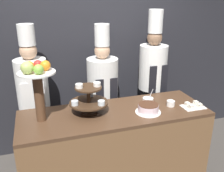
{
  "coord_description": "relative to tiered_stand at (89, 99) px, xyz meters",
  "views": [
    {
      "loc": [
        -0.73,
        -1.87,
        2.08
      ],
      "look_at": [
        0.0,
        0.44,
        1.18
      ],
      "focal_mm": 40.0,
      "sensor_mm": 36.0,
      "label": 1
    }
  ],
  "objects": [
    {
      "name": "buffet_counter",
      "position": [
        0.26,
        -0.06,
        -0.62
      ],
      "size": [
        1.95,
        0.67,
        0.93
      ],
      "color": "brown",
      "rests_on": "ground_plane"
    },
    {
      "name": "wall_back",
      "position": [
        0.26,
        0.95,
        0.31
      ],
      "size": [
        10.0,
        0.06,
        2.8
      ],
      "color": "#232328",
      "rests_on": "ground_plane"
    },
    {
      "name": "cake_square_tray",
      "position": [
        1.1,
        -0.2,
        -0.14
      ],
      "size": [
        0.24,
        0.17,
        0.05
      ],
      "color": "white",
      "rests_on": "buffet_counter"
    },
    {
      "name": "cup_white",
      "position": [
        0.88,
        -0.1,
        -0.13
      ],
      "size": [
        0.09,
        0.09,
        0.06
      ],
      "color": "white",
      "rests_on": "buffet_counter"
    },
    {
      "name": "cake_round",
      "position": [
        0.58,
        -0.17,
        -0.11
      ],
      "size": [
        0.26,
        0.26,
        0.09
      ],
      "color": "white",
      "rests_on": "buffet_counter"
    },
    {
      "name": "tiered_stand",
      "position": [
        0.0,
        0.0,
        0.0
      ],
      "size": [
        0.39,
        0.39,
        0.32
      ],
      "color": "#3D2819",
      "rests_on": "buffet_counter"
    },
    {
      "name": "chef_center_right",
      "position": [
        0.99,
        0.58,
        -0.06
      ],
      "size": [
        0.36,
        0.36,
        1.9
      ],
      "color": "#28282D",
      "rests_on": "ground_plane"
    },
    {
      "name": "fruit_pedestal",
      "position": [
        -0.48,
        -0.01,
        0.25
      ],
      "size": [
        0.34,
        0.34,
        0.6
      ],
      "color": "brown",
      "rests_on": "buffet_counter"
    },
    {
      "name": "serving_bowl_far",
      "position": [
        0.69,
        0.06,
        -0.13
      ],
      "size": [
        0.12,
        0.12,
        0.15
      ],
      "color": "white",
      "rests_on": "buffet_counter"
    },
    {
      "name": "chef_left",
      "position": [
        -0.54,
        0.58,
        -0.12
      ],
      "size": [
        0.36,
        0.36,
        1.78
      ],
      "color": "#28282D",
      "rests_on": "ground_plane"
    },
    {
      "name": "chef_center_left",
      "position": [
        0.31,
        0.58,
        -0.15
      ],
      "size": [
        0.39,
        0.39,
        1.75
      ],
      "color": "black",
      "rests_on": "ground_plane"
    }
  ]
}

